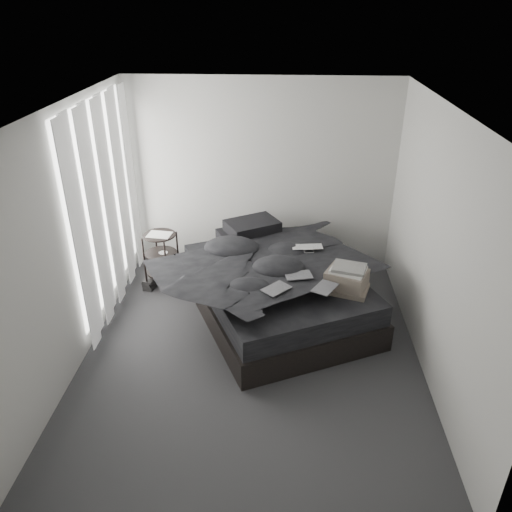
# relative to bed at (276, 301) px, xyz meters

# --- Properties ---
(floor) EXTENTS (3.60, 4.20, 0.01)m
(floor) POSITION_rel_bed_xyz_m (-0.25, -0.75, -0.16)
(floor) COLOR #323235
(floor) RESTS_ON ground
(ceiling) EXTENTS (3.60, 4.20, 0.01)m
(ceiling) POSITION_rel_bed_xyz_m (-0.25, -0.75, 2.44)
(ceiling) COLOR white
(ceiling) RESTS_ON ground
(wall_back) EXTENTS (3.60, 0.01, 2.60)m
(wall_back) POSITION_rel_bed_xyz_m (-0.25, 1.35, 1.14)
(wall_back) COLOR #BCBBB7
(wall_back) RESTS_ON ground
(wall_front) EXTENTS (3.60, 0.01, 2.60)m
(wall_front) POSITION_rel_bed_xyz_m (-0.25, -2.85, 1.14)
(wall_front) COLOR #BCBBB7
(wall_front) RESTS_ON ground
(wall_left) EXTENTS (0.01, 4.20, 2.60)m
(wall_left) POSITION_rel_bed_xyz_m (-2.05, -0.75, 1.14)
(wall_left) COLOR #BCBBB7
(wall_left) RESTS_ON ground
(wall_right) EXTENTS (0.01, 4.20, 2.60)m
(wall_right) POSITION_rel_bed_xyz_m (1.55, -0.75, 1.14)
(wall_right) COLOR #BCBBB7
(wall_right) RESTS_ON ground
(window_left) EXTENTS (0.02, 2.00, 2.30)m
(window_left) POSITION_rel_bed_xyz_m (-2.03, 0.15, 1.19)
(window_left) COLOR white
(window_left) RESTS_ON wall_left
(curtain_left) EXTENTS (0.06, 2.12, 2.48)m
(curtain_left) POSITION_rel_bed_xyz_m (-1.98, 0.15, 1.12)
(curtain_left) COLOR white
(curtain_left) RESTS_ON wall_left
(bed) EXTENTS (2.56, 2.83, 0.31)m
(bed) POSITION_rel_bed_xyz_m (0.00, 0.00, 0.00)
(bed) COLOR black
(bed) RESTS_ON floor
(mattress) EXTENTS (2.47, 2.74, 0.25)m
(mattress) POSITION_rel_bed_xyz_m (0.00, 0.00, 0.28)
(mattress) COLOR black
(mattress) RESTS_ON bed
(duvet) EXTENTS (2.38, 2.51, 0.27)m
(duvet) POSITION_rel_bed_xyz_m (0.02, -0.05, 0.54)
(duvet) COLOR black
(duvet) RESTS_ON mattress
(pillow_lower) EXTENTS (0.83, 0.72, 0.16)m
(pillow_lower) POSITION_rel_bed_xyz_m (-0.43, 0.79, 0.48)
(pillow_lower) COLOR black
(pillow_lower) RESTS_ON mattress
(pillow_upper) EXTENTS (0.79, 0.72, 0.15)m
(pillow_upper) POSITION_rel_bed_xyz_m (-0.35, 0.80, 0.63)
(pillow_upper) COLOR black
(pillow_upper) RESTS_ON pillow_lower
(laptop) EXTENTS (0.40, 0.28, 0.03)m
(laptop) POSITION_rel_bed_xyz_m (0.36, 0.23, 0.69)
(laptop) COLOR silver
(laptop) RESTS_ON duvet
(comic_a) EXTENTS (0.34, 0.34, 0.01)m
(comic_a) POSITION_rel_bed_xyz_m (0.00, -0.68, 0.68)
(comic_a) COLOR black
(comic_a) RESTS_ON duvet
(comic_b) EXTENTS (0.33, 0.25, 0.01)m
(comic_b) POSITION_rel_bed_xyz_m (0.24, -0.38, 0.68)
(comic_b) COLOR black
(comic_b) RESTS_ON duvet
(comic_c) EXTENTS (0.31, 0.35, 0.01)m
(comic_c) POSITION_rel_bed_xyz_m (0.51, -0.63, 0.69)
(comic_c) COLOR black
(comic_c) RESTS_ON duvet
(side_stand) EXTENTS (0.52, 0.52, 0.77)m
(side_stand) POSITION_rel_bed_xyz_m (-1.51, 0.52, 0.23)
(side_stand) COLOR black
(side_stand) RESTS_ON floor
(papers) EXTENTS (0.32, 0.25, 0.02)m
(papers) POSITION_rel_bed_xyz_m (-1.51, 0.51, 0.62)
(papers) COLOR white
(papers) RESTS_ON side_stand
(floor_books) EXTENTS (0.17, 0.21, 0.13)m
(floor_books) POSITION_rel_bed_xyz_m (-1.69, 0.48, -0.09)
(floor_books) COLOR black
(floor_books) RESTS_ON floor
(box_lower) EXTENTS (0.58, 0.52, 0.35)m
(box_lower) POSITION_rel_bed_xyz_m (0.78, -0.35, 0.02)
(box_lower) COLOR black
(box_lower) RESTS_ON floor
(box_mid) EXTENTS (0.53, 0.47, 0.27)m
(box_mid) POSITION_rel_bed_xyz_m (0.78, -0.37, 0.33)
(box_mid) COLOR #63584E
(box_mid) RESTS_ON box_lower
(box_upper) EXTENTS (0.53, 0.49, 0.18)m
(box_upper) POSITION_rel_bed_xyz_m (0.77, -0.35, 0.55)
(box_upper) COLOR #63584E
(box_upper) RESTS_ON box_mid
(art_book_white) EXTENTS (0.44, 0.40, 0.04)m
(art_book_white) POSITION_rel_bed_xyz_m (0.78, -0.35, 0.66)
(art_book_white) COLOR silver
(art_book_white) RESTS_ON box_upper
(art_book_snake) EXTENTS (0.41, 0.36, 0.03)m
(art_book_snake) POSITION_rel_bed_xyz_m (0.78, -0.37, 0.70)
(art_book_snake) COLOR silver
(art_book_snake) RESTS_ON art_book_white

